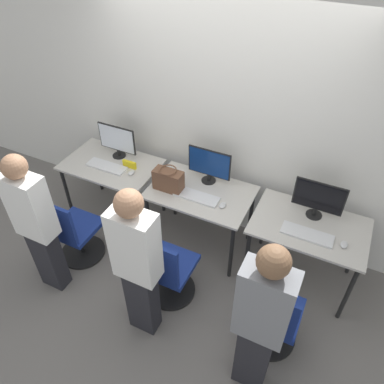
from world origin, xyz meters
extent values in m
plane|color=slate|center=(0.00, 0.00, 0.00)|extent=(20.00, 20.00, 0.00)
cube|color=silver|center=(0.00, 0.81, 1.40)|extent=(12.00, 0.05, 2.80)
cube|color=#BCB7AD|center=(-1.10, 0.34, 0.74)|extent=(1.04, 0.68, 0.02)
cylinder|color=black|center=(-1.57, 0.05, 0.36)|extent=(0.04, 0.04, 0.73)
cylinder|color=black|center=(-0.63, 0.05, 0.36)|extent=(0.04, 0.04, 0.73)
cylinder|color=black|center=(-1.57, 0.63, 0.36)|extent=(0.04, 0.04, 0.73)
cylinder|color=black|center=(-0.63, 0.63, 0.36)|extent=(0.04, 0.04, 0.73)
cylinder|color=black|center=(-1.10, 0.51, 0.76)|extent=(0.15, 0.15, 0.01)
cylinder|color=black|center=(-1.10, 0.51, 0.80)|extent=(0.04, 0.04, 0.08)
cube|color=black|center=(-1.10, 0.51, 0.98)|extent=(0.46, 0.01, 0.31)
cube|color=silver|center=(-1.10, 0.50, 0.98)|extent=(0.43, 0.01, 0.28)
cube|color=silver|center=(-1.10, 0.27, 0.76)|extent=(0.46, 0.16, 0.02)
ellipsoid|color=silver|center=(-0.79, 0.28, 0.77)|extent=(0.06, 0.09, 0.03)
cylinder|color=black|center=(-1.09, -0.37, 0.01)|extent=(0.48, 0.48, 0.03)
cylinder|color=black|center=(-1.09, -0.37, 0.21)|extent=(0.04, 0.04, 0.35)
cube|color=navy|center=(-1.09, -0.37, 0.41)|extent=(0.44, 0.44, 0.05)
cube|color=navy|center=(-1.09, -0.57, 0.65)|extent=(0.40, 0.04, 0.44)
cube|color=#232328|center=(-1.09, -0.79, 0.36)|extent=(0.25, 0.16, 0.73)
cube|color=white|center=(-1.09, -0.79, 1.04)|extent=(0.36, 0.20, 0.63)
sphere|color=#9E7051|center=(-1.09, -0.79, 1.46)|extent=(0.21, 0.21, 0.21)
cube|color=#BCB7AD|center=(0.00, 0.34, 0.74)|extent=(1.04, 0.68, 0.02)
cylinder|color=black|center=(-0.47, 0.05, 0.36)|extent=(0.04, 0.04, 0.73)
cylinder|color=black|center=(0.47, 0.05, 0.36)|extent=(0.04, 0.04, 0.73)
cylinder|color=black|center=(-0.47, 0.63, 0.36)|extent=(0.04, 0.04, 0.73)
cylinder|color=black|center=(0.47, 0.63, 0.36)|extent=(0.04, 0.04, 0.73)
cylinder|color=black|center=(0.00, 0.53, 0.76)|extent=(0.15, 0.15, 0.01)
cylinder|color=black|center=(0.00, 0.53, 0.80)|extent=(0.04, 0.04, 0.08)
cube|color=black|center=(0.00, 0.54, 0.98)|extent=(0.46, 0.01, 0.31)
cube|color=navy|center=(0.00, 0.53, 0.98)|extent=(0.43, 0.01, 0.28)
cube|color=silver|center=(0.00, 0.24, 0.76)|extent=(0.46, 0.16, 0.02)
ellipsoid|color=silver|center=(0.28, 0.23, 0.77)|extent=(0.06, 0.09, 0.03)
cylinder|color=black|center=(0.02, -0.38, 0.01)|extent=(0.48, 0.48, 0.03)
cylinder|color=black|center=(0.02, -0.38, 0.21)|extent=(0.04, 0.04, 0.35)
cube|color=navy|center=(0.02, -0.38, 0.41)|extent=(0.44, 0.44, 0.05)
cube|color=navy|center=(0.02, -0.58, 0.65)|extent=(0.40, 0.04, 0.44)
cube|color=#232328|center=(-0.02, -0.80, 0.37)|extent=(0.25, 0.16, 0.75)
cube|color=white|center=(-0.02, -0.80, 1.07)|extent=(0.36, 0.20, 0.65)
sphere|color=#9E7051|center=(-0.02, -0.80, 1.50)|extent=(0.21, 0.21, 0.21)
cube|color=#BCB7AD|center=(1.10, 0.34, 0.74)|extent=(1.04, 0.68, 0.02)
cylinder|color=black|center=(0.63, 0.05, 0.36)|extent=(0.04, 0.04, 0.73)
cylinder|color=black|center=(1.57, 0.05, 0.36)|extent=(0.04, 0.04, 0.73)
cylinder|color=black|center=(0.63, 0.63, 0.36)|extent=(0.04, 0.04, 0.73)
cylinder|color=black|center=(1.57, 0.63, 0.36)|extent=(0.04, 0.04, 0.73)
cylinder|color=black|center=(1.10, 0.49, 0.76)|extent=(0.15, 0.15, 0.01)
cylinder|color=black|center=(1.10, 0.49, 0.80)|extent=(0.04, 0.04, 0.08)
cube|color=black|center=(1.10, 0.50, 0.98)|extent=(0.46, 0.01, 0.31)
cube|color=black|center=(1.10, 0.49, 0.98)|extent=(0.43, 0.01, 0.28)
cube|color=silver|center=(1.10, 0.21, 0.76)|extent=(0.46, 0.16, 0.02)
ellipsoid|color=silver|center=(1.42, 0.22, 0.77)|extent=(0.06, 0.09, 0.03)
cylinder|color=black|center=(1.04, -0.43, 0.01)|extent=(0.48, 0.48, 0.03)
cylinder|color=black|center=(1.04, -0.43, 0.21)|extent=(0.04, 0.04, 0.35)
cube|color=navy|center=(1.04, -0.43, 0.41)|extent=(0.44, 0.44, 0.05)
cube|color=navy|center=(1.04, -0.63, 0.65)|extent=(0.40, 0.04, 0.44)
cube|color=#232328|center=(1.00, -0.85, 0.37)|extent=(0.25, 0.16, 0.74)
cube|color=slate|center=(1.00, -0.85, 1.07)|extent=(0.36, 0.20, 0.65)
sphere|color=brown|center=(1.00, -0.85, 1.50)|extent=(0.21, 0.21, 0.21)
cube|color=brown|center=(-0.31, 0.24, 0.86)|extent=(0.30, 0.14, 0.22)
torus|color=brown|center=(-0.31, 0.24, 0.99)|extent=(0.18, 0.18, 0.01)
cube|color=yellow|center=(-0.87, 0.37, 0.79)|extent=(0.16, 0.03, 0.08)
camera|label=1|loc=(1.18, -2.30, 3.19)|focal=35.00mm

